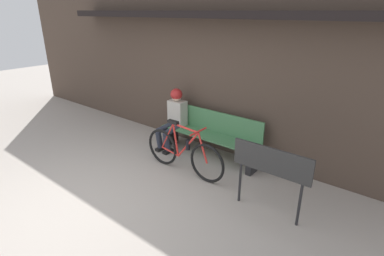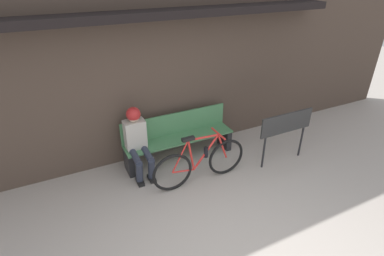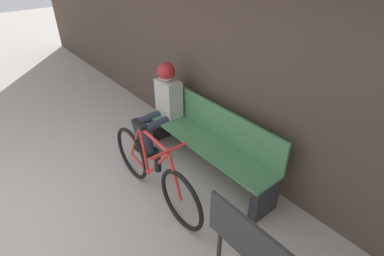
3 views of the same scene
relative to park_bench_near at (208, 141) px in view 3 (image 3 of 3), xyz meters
name	(u,v)px [view 3 (image 3 of 3)]	position (x,y,z in m)	size (l,w,h in m)	color
storefront_wall	(213,23)	(-0.39, 0.36, 1.26)	(12.00, 0.56, 3.20)	#4C3D33
park_bench_near	(208,141)	(0.00, 0.00, 0.00)	(1.98, 0.42, 0.84)	#477F51
bicycle	(154,172)	(0.03, -0.80, -0.05)	(1.62, 0.40, 0.88)	black
person_seated	(163,101)	(-0.78, -0.12, 0.27)	(0.34, 0.63, 1.18)	#2D3342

